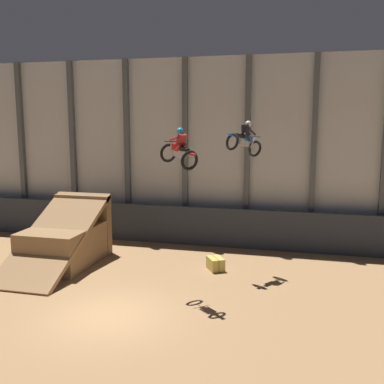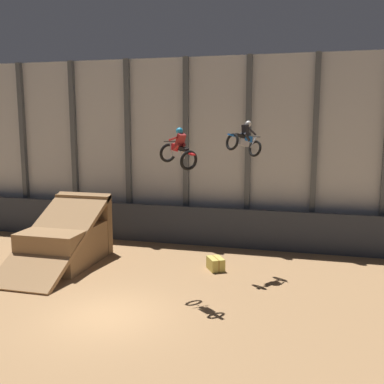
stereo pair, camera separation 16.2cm
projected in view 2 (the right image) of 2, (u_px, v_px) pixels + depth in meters
ground_plane at (108, 316)px, 15.46m from camera, size 60.00×60.00×0.00m
arena_back_wall at (187, 151)px, 24.57m from camera, size 32.00×0.40×9.99m
lower_barrier at (182, 225)px, 24.31m from camera, size 31.36×0.20×2.09m
dirt_ramp at (67, 240)px, 21.25m from camera, size 2.88×6.01×3.14m
rider_bike_left_air at (179, 150)px, 16.48m from camera, size 1.69×1.59×1.54m
rider_bike_right_air at (245, 140)px, 19.12m from camera, size 1.58×1.75×1.60m
hay_bale_trackside at (216, 264)px, 20.18m from camera, size 0.98×1.08×0.57m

